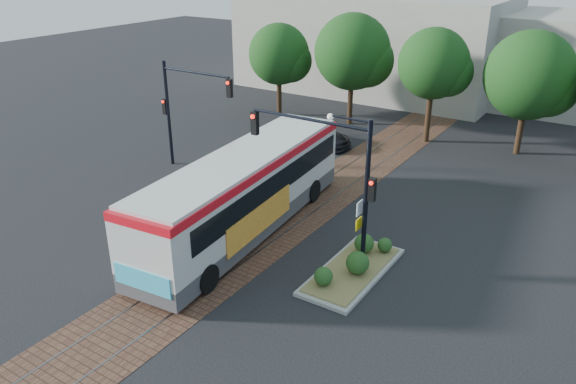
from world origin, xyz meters
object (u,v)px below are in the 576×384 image
object	(u,v)px
city_bus	(245,189)
signal_pole_left	(182,102)
officer	(182,185)
traffic_island	(354,265)
signal_pole_main	(337,168)
parked_car	(317,134)

from	to	relation	value
city_bus	signal_pole_left	world-z (taller)	signal_pole_left
city_bus	officer	size ratio (longest dim) A/B	8.68
city_bus	traffic_island	xyz separation A→B (m)	(5.68, -0.57, -1.67)
signal_pole_main	parked_car	world-z (taller)	signal_pole_main
traffic_island	signal_pole_left	world-z (taller)	signal_pole_left
traffic_island	parked_car	distance (m)	15.39
officer	signal_pole_main	bearing A→B (deg)	154.62
city_bus	parked_car	world-z (taller)	city_bus
officer	city_bus	bearing A→B (deg)	151.92
city_bus	officer	world-z (taller)	city_bus
signal_pole_left	parked_car	world-z (taller)	signal_pole_left
officer	signal_pole_left	bearing A→B (deg)	-66.90
city_bus	signal_pole_left	bearing A→B (deg)	144.85
officer	parked_car	distance (m)	11.07
traffic_island	officer	world-z (taller)	officer
signal_pole_main	signal_pole_left	size ratio (longest dim) A/B	1.00
signal_pole_left	signal_pole_main	bearing A→B (deg)	-21.45
signal_pole_left	officer	world-z (taller)	signal_pole_left
city_bus	officer	xyz separation A→B (m)	(-4.65, 0.92, -1.22)
traffic_island	officer	bearing A→B (deg)	171.79
signal_pole_main	city_bus	bearing A→B (deg)	174.20
officer	parked_car	size ratio (longest dim) A/B	0.32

